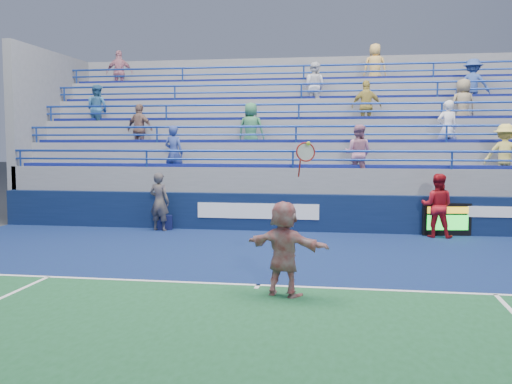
% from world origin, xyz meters
% --- Properties ---
extents(ground, '(120.00, 120.00, 0.00)m').
position_xyz_m(ground, '(0.00, 0.00, 0.00)').
color(ground, '#333538').
extents(sponsor_wall, '(18.00, 0.32, 1.10)m').
position_xyz_m(sponsor_wall, '(0.00, 6.50, 0.55)').
color(sponsor_wall, '#0A1737').
rests_on(sponsor_wall, ground).
extents(bleacher_stand, '(18.00, 5.61, 6.13)m').
position_xyz_m(bleacher_stand, '(0.01, 10.27, 1.54)').
color(bleacher_stand, slate).
rests_on(bleacher_stand, ground).
extents(serve_speed_board, '(1.34, 0.33, 0.92)m').
position_xyz_m(serve_speed_board, '(4.34, 6.32, 0.46)').
color(serve_speed_board, black).
rests_on(serve_speed_board, ground).
extents(judge_chair, '(0.53, 0.54, 0.77)m').
position_xyz_m(judge_chair, '(-3.79, 6.25, 0.25)').
color(judge_chair, '#0C113C').
rests_on(judge_chair, ground).
extents(tennis_player, '(1.59, 0.98, 2.63)m').
position_xyz_m(tennis_player, '(0.54, -0.59, 0.82)').
color(tennis_player, silver).
rests_on(tennis_player, ground).
extents(line_judge, '(0.71, 0.55, 1.73)m').
position_xyz_m(line_judge, '(-3.86, 5.95, 0.87)').
color(line_judge, '#121633').
rests_on(line_judge, ground).
extents(ball_girl, '(0.98, 0.84, 1.76)m').
position_xyz_m(ball_girl, '(4.03, 6.01, 0.88)').
color(ball_girl, '#A8131C').
rests_on(ball_girl, ground).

